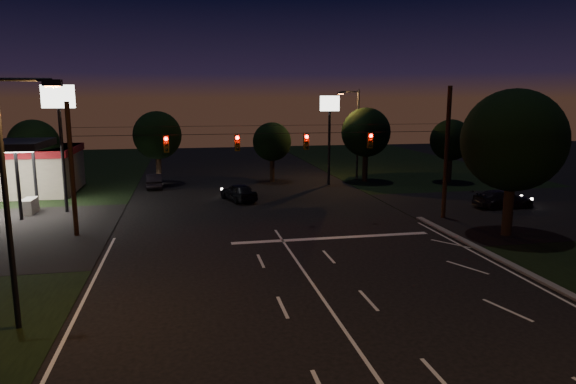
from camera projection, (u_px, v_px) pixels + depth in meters
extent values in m
plane|color=black|center=(341.00, 325.00, 18.81)|extent=(140.00, 140.00, 0.00)
cube|color=black|center=(536.00, 210.00, 38.09)|extent=(20.00, 16.00, 0.02)
cube|color=silver|center=(332.00, 238.00, 30.48)|extent=(12.00, 0.50, 0.01)
cylinder|color=black|center=(443.00, 218.00, 35.59)|extent=(0.30, 0.30, 9.00)
cylinder|color=black|center=(77.00, 236.00, 30.96)|extent=(0.28, 0.28, 8.00)
cylinder|color=black|center=(272.00, 134.00, 32.19)|extent=(24.00, 0.03, 0.03)
cylinder|color=black|center=(272.00, 125.00, 32.10)|extent=(24.00, 0.02, 0.02)
cube|color=#3F3307|center=(166.00, 144.00, 31.04)|extent=(0.32, 0.26, 1.00)
sphere|color=#FF0705|center=(166.00, 139.00, 30.82)|extent=(0.22, 0.22, 0.22)
sphere|color=black|center=(166.00, 144.00, 30.88)|extent=(0.20, 0.20, 0.20)
sphere|color=black|center=(166.00, 150.00, 30.94)|extent=(0.20, 0.20, 0.20)
cube|color=#3F3307|center=(237.00, 143.00, 31.87)|extent=(0.32, 0.26, 1.00)
sphere|color=#FF0705|center=(237.00, 138.00, 31.65)|extent=(0.22, 0.22, 0.22)
sphere|color=black|center=(238.00, 143.00, 31.71)|extent=(0.20, 0.20, 0.20)
sphere|color=black|center=(238.00, 148.00, 31.77)|extent=(0.20, 0.20, 0.20)
cube|color=#3F3307|center=(306.00, 142.00, 32.71)|extent=(0.32, 0.26, 1.00)
sphere|color=#FF0705|center=(307.00, 137.00, 32.50)|extent=(0.22, 0.22, 0.22)
sphere|color=black|center=(307.00, 142.00, 32.56)|extent=(0.20, 0.20, 0.20)
sphere|color=black|center=(307.00, 147.00, 32.62)|extent=(0.20, 0.20, 0.20)
cube|color=#3F3307|center=(370.00, 141.00, 33.54)|extent=(0.32, 0.26, 1.00)
sphere|color=#FF0705|center=(371.00, 136.00, 33.33)|extent=(0.22, 0.22, 0.22)
sphere|color=black|center=(371.00, 141.00, 33.39)|extent=(0.20, 0.20, 0.20)
sphere|color=black|center=(371.00, 146.00, 33.45)|extent=(0.20, 0.20, 0.20)
cube|color=gray|center=(30.00, 206.00, 36.75)|extent=(0.80, 2.00, 1.10)
cylinder|color=black|center=(18.00, 185.00, 34.48)|extent=(0.24, 0.24, 4.80)
cylinder|color=black|center=(35.00, 177.00, 38.34)|extent=(0.24, 0.24, 4.80)
cylinder|color=black|center=(63.00, 161.00, 36.65)|extent=(0.24, 0.24, 7.50)
cube|color=white|center=(58.00, 96.00, 35.83)|extent=(2.20, 0.30, 1.60)
cylinder|color=black|center=(329.00, 148.00, 48.65)|extent=(0.24, 0.24, 7.00)
cube|color=white|center=(330.00, 103.00, 47.89)|extent=(1.80, 0.30, 1.40)
cylinder|color=black|center=(7.00, 207.00, 17.71)|extent=(0.20, 0.20, 9.00)
cylinder|color=black|center=(23.00, 80.00, 17.10)|extent=(1.80, 0.12, 0.12)
cube|color=black|center=(52.00, 83.00, 17.30)|extent=(0.60, 0.35, 0.22)
cube|color=orange|center=(52.00, 86.00, 17.32)|extent=(0.45, 0.25, 0.04)
cylinder|color=black|center=(358.00, 136.00, 51.07)|extent=(0.20, 0.20, 9.00)
cylinder|color=black|center=(350.00, 92.00, 50.13)|extent=(1.80, 0.12, 0.12)
cube|color=black|center=(341.00, 93.00, 49.97)|extent=(0.60, 0.35, 0.22)
cube|color=orange|center=(341.00, 94.00, 49.99)|extent=(0.45, 0.25, 0.04)
cylinder|color=black|center=(508.00, 203.00, 30.69)|extent=(0.60, 0.60, 4.00)
sphere|color=black|center=(513.00, 140.00, 30.01)|extent=(6.00, 6.00, 6.00)
sphere|color=black|center=(518.00, 142.00, 30.60)|extent=(4.50, 4.50, 4.50)
sphere|color=black|center=(501.00, 142.00, 30.21)|extent=(4.20, 4.20, 4.20)
cylinder|color=black|center=(37.00, 177.00, 44.00)|extent=(0.49, 0.49, 3.00)
sphere|color=black|center=(34.00, 144.00, 43.49)|extent=(4.20, 4.20, 4.20)
sphere|color=black|center=(40.00, 145.00, 43.90)|extent=(3.15, 3.15, 3.15)
sphere|color=black|center=(29.00, 145.00, 43.63)|extent=(2.94, 2.94, 2.94)
cylinder|color=black|center=(159.00, 167.00, 49.77)|extent=(0.52, 0.52, 3.25)
sphere|color=black|center=(157.00, 135.00, 49.21)|extent=(4.60, 4.60, 4.60)
sphere|color=black|center=(162.00, 136.00, 49.66)|extent=(3.45, 3.45, 3.45)
sphere|color=black|center=(153.00, 136.00, 49.37)|extent=(3.22, 3.22, 3.22)
cylinder|color=black|center=(272.00, 168.00, 50.97)|extent=(0.47, 0.47, 2.75)
sphere|color=black|center=(272.00, 142.00, 50.50)|extent=(3.80, 3.80, 3.80)
sphere|color=black|center=(275.00, 143.00, 50.87)|extent=(2.85, 2.85, 2.85)
sphere|color=black|center=(268.00, 142.00, 50.62)|extent=(2.66, 2.66, 2.66)
cylinder|color=black|center=(365.00, 165.00, 50.71)|extent=(0.53, 0.53, 3.40)
sphere|color=black|center=(366.00, 132.00, 50.13)|extent=(4.80, 4.80, 4.80)
sphere|color=black|center=(369.00, 133.00, 50.60)|extent=(3.60, 3.60, 3.60)
sphere|color=black|center=(360.00, 133.00, 50.29)|extent=(3.36, 3.36, 3.36)
cylinder|color=black|center=(449.00, 168.00, 50.37)|extent=(0.48, 0.48, 2.90)
sphere|color=black|center=(451.00, 140.00, 49.88)|extent=(4.00, 4.00, 4.00)
sphere|color=black|center=(453.00, 141.00, 50.27)|extent=(3.00, 3.00, 3.00)
sphere|color=black|center=(446.00, 141.00, 50.01)|extent=(2.80, 2.80, 2.80)
imported|color=black|center=(239.00, 192.00, 41.42)|extent=(3.00, 4.56, 1.44)
imported|color=black|center=(154.00, 181.00, 47.33)|extent=(1.62, 4.10, 1.33)
imported|color=black|center=(503.00, 199.00, 38.75)|extent=(4.70, 2.02, 1.35)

